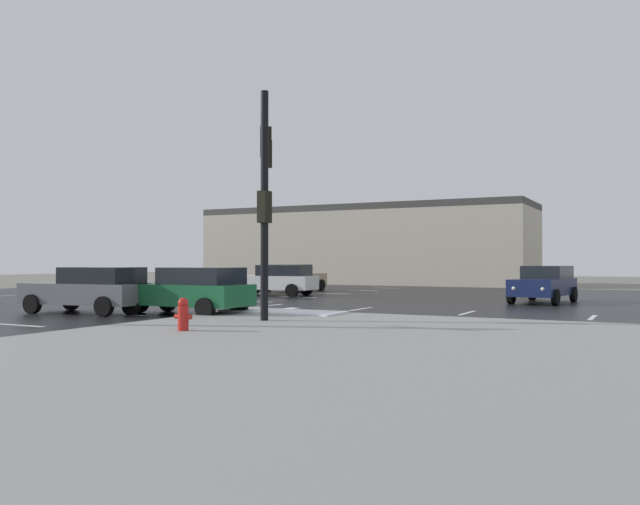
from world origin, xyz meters
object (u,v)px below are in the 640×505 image
sedan_navy (544,283)px  sedan_grey (91,289)px  sedan_white (275,279)px  sedan_tan (294,277)px  traffic_signal_mast (265,175)px  fire_hydrant (183,314)px  sedan_green (189,290)px

sedan_navy → sedan_grey: size_ratio=1.01×
sedan_white → sedan_tan: (-1.66, 4.82, 0.00)m
sedan_grey → sedan_white: bearing=-93.3°
traffic_signal_mast → fire_hydrant: size_ratio=8.17×
fire_hydrant → sedan_white: (-7.41, 16.57, 0.32)m
sedan_navy → sedan_green: size_ratio=1.03×
sedan_green → sedan_tan: 17.43m
sedan_navy → fire_hydrant: bearing=-12.2°
traffic_signal_mast → sedan_navy: bearing=-57.0°
traffic_signal_mast → sedan_green: bearing=51.3°
fire_hydrant → sedan_tan: size_ratio=0.17×
sedan_white → sedan_tan: bearing=-76.0°
sedan_navy → sedan_tan: 15.47m
traffic_signal_mast → fire_hydrant: traffic_signal_mast is taller
sedan_navy → sedan_white: size_ratio=1.01×
sedan_navy → sedan_green: 15.48m
fire_hydrant → sedan_white: size_ratio=0.17×
traffic_signal_mast → fire_hydrant: bearing=154.5°
traffic_signal_mast → sedan_white: size_ratio=1.39×
sedan_navy → sedan_tan: (-14.86, 4.30, 0.00)m
sedan_grey → fire_hydrant: bearing=146.9°
fire_hydrant → sedan_green: (-3.65, 4.83, 0.32)m
traffic_signal_mast → sedan_navy: size_ratio=1.39×
sedan_navy → sedan_green: same height
fire_hydrant → sedan_green: sedan_green is taller
sedan_navy → sedan_white: same height
fire_hydrant → sedan_tan: sedan_tan is taller
sedan_green → fire_hydrant: bearing=127.7°
traffic_signal_mast → sedan_grey: size_ratio=1.40×
fire_hydrant → traffic_signal_mast: bearing=95.5°
sedan_grey → sedan_navy: bearing=-138.9°
fire_hydrant → sedan_green: bearing=127.1°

